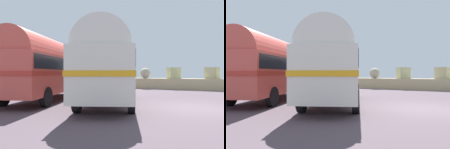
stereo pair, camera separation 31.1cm
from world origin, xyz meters
The scene contains 4 objects.
ground centered at (0.00, 0.00, 0.01)m, with size 32.00×26.00×0.02m.
breakwater centered at (-0.22, 11.83, 0.72)m, with size 31.36×2.19×2.39m.
vintage_coach centered at (-4.21, -0.70, 2.05)m, with size 5.63×8.82×3.70m.
second_coach centered at (-8.32, -0.99, 2.05)m, with size 5.31×8.87×3.70m.
Camera 1 is at (1.10, -10.68, 1.63)m, focal length 34.52 mm.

